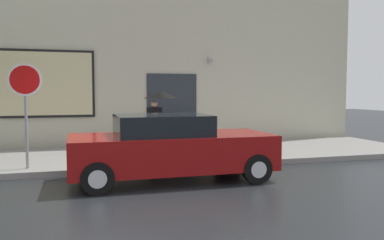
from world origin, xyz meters
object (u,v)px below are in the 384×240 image
at_px(fire_hydrant, 226,142).
at_px(pedestrian_with_umbrella, 159,102).
at_px(parked_car, 170,148).
at_px(stop_sign, 25,95).

bearing_deg(fire_hydrant, pedestrian_with_umbrella, 139.15).
height_order(parked_car, stop_sign, stop_sign).
relative_size(parked_car, pedestrian_with_umbrella, 2.41).
xyz_separation_m(pedestrian_with_umbrella, stop_sign, (-3.60, -2.10, 0.25)).
height_order(fire_hydrant, stop_sign, stop_sign).
bearing_deg(parked_car, fire_hydrant, 44.84).
relative_size(fire_hydrant, stop_sign, 0.30).
xyz_separation_m(parked_car, stop_sign, (-3.12, 1.48, 1.17)).
relative_size(parked_car, fire_hydrant, 6.05).
height_order(pedestrian_with_umbrella, stop_sign, stop_sign).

